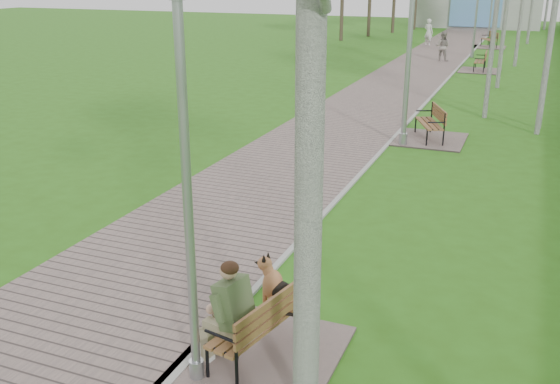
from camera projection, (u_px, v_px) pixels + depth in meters
The scene contains 14 objects.
ground at pixel (201, 349), 7.78m from camera, with size 120.00×120.00×0.00m, color #2D5F14.
walkway at pixel (405, 79), 27.18m from camera, with size 3.50×67.00×0.04m, color #6F5E59.
kerb at pixel (446, 81), 26.56m from camera, with size 0.10×67.00×0.05m, color #999993.
building_north at pixel (479, 2), 52.19m from camera, with size 10.00×5.20×4.00m.
bench_main at pixel (253, 325), 7.48m from camera, with size 1.83×2.03×1.59m.
bench_second at pixel (429, 132), 17.36m from camera, with size 1.89×2.10×1.16m.
bench_third at pixel (480, 67), 29.37m from camera, with size 1.87×2.07×1.15m.
bench_far at pixel (489, 44), 38.43m from camera, with size 1.91×2.13×1.17m.
lamp_post_near at pixel (188, 214), 6.52m from camera, with size 0.17×0.17×4.41m.
lamp_post_second at pixel (410, 42), 15.97m from camera, with size 0.23×0.23×5.85m.
lamp_post_third at pixel (476, 13), 33.28m from camera, with size 0.20×0.20×5.06m.
lamp_post_far at pixel (492, 5), 43.89m from camera, with size 0.18×0.18×4.78m.
pedestrian_near at pixel (429, 32), 39.30m from camera, with size 0.60×0.40×1.65m, color silver.
pedestrian_far at pixel (442, 46), 32.36m from camera, with size 0.74×0.58×1.53m, color gray.
Camera 1 is at (3.41, -5.82, 4.46)m, focal length 40.00 mm.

